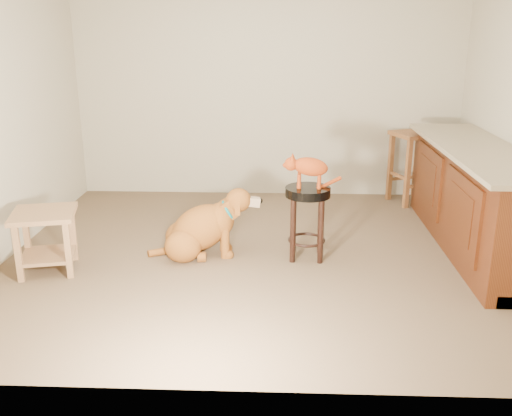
{
  "coord_description": "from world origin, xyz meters",
  "views": [
    {
      "loc": [
        0.14,
        -4.74,
        1.97
      ],
      "look_at": [
        -0.06,
        -0.01,
        0.45
      ],
      "focal_mm": 40.0,
      "sensor_mm": 36.0,
      "label": 1
    }
  ],
  "objects_px": {
    "wood_stool": "(412,166)",
    "padded_stool": "(307,208)",
    "side_table": "(45,232)",
    "tabby_kitten": "(307,168)",
    "golden_retriever": "(202,229)"
  },
  "relations": [
    {
      "from": "golden_retriever",
      "to": "tabby_kitten",
      "type": "distance_m",
      "value": 1.08
    },
    {
      "from": "golden_retriever",
      "to": "tabby_kitten",
      "type": "bearing_deg",
      "value": -8.96
    },
    {
      "from": "padded_stool",
      "to": "tabby_kitten",
      "type": "xyz_separation_m",
      "value": [
        -0.01,
        0.0,
        0.36
      ]
    },
    {
      "from": "padded_stool",
      "to": "golden_retriever",
      "type": "bearing_deg",
      "value": 179.56
    },
    {
      "from": "wood_stool",
      "to": "side_table",
      "type": "distance_m",
      "value": 4.04
    },
    {
      "from": "wood_stool",
      "to": "golden_retriever",
      "type": "bearing_deg",
      "value": -142.19
    },
    {
      "from": "wood_stool",
      "to": "tabby_kitten",
      "type": "distance_m",
      "value": 2.18
    },
    {
      "from": "side_table",
      "to": "tabby_kitten",
      "type": "bearing_deg",
      "value": 9.87
    },
    {
      "from": "padded_stool",
      "to": "golden_retriever",
      "type": "xyz_separation_m",
      "value": [
        -0.93,
        0.01,
        -0.21
      ]
    },
    {
      "from": "padded_stool",
      "to": "side_table",
      "type": "distance_m",
      "value": 2.21
    },
    {
      "from": "tabby_kitten",
      "to": "golden_retriever",
      "type": "bearing_deg",
      "value": -177.64
    },
    {
      "from": "padded_stool",
      "to": "golden_retriever",
      "type": "height_order",
      "value": "padded_stool"
    },
    {
      "from": "wood_stool",
      "to": "padded_stool",
      "type": "bearing_deg",
      "value": -126.61
    },
    {
      "from": "wood_stool",
      "to": "golden_retriever",
      "type": "height_order",
      "value": "wood_stool"
    },
    {
      "from": "golden_retriever",
      "to": "tabby_kitten",
      "type": "relative_size",
      "value": 1.98
    }
  ]
}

